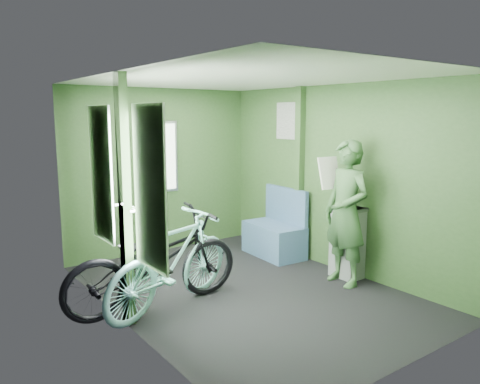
# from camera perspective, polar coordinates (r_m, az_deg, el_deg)

# --- Properties ---
(room) EXTENTS (4.00, 4.02, 2.31)m
(room) POSITION_cam_1_polar(r_m,az_deg,el_deg) (4.98, 0.07, 3.68)
(room) COLOR black
(room) RESTS_ON ground
(bicycle_black) EXTENTS (1.88, 0.76, 1.04)m
(bicycle_black) POSITION_cam_1_polar(r_m,az_deg,el_deg) (4.94, -10.15, -13.77)
(bicycle_black) COLOR black
(bicycle_black) RESTS_ON ground
(bicycle_mint) EXTENTS (1.80, 1.12, 1.07)m
(bicycle_mint) POSITION_cam_1_polar(r_m,az_deg,el_deg) (4.88, -8.08, -14.01)
(bicycle_mint) COLOR #81CFC6
(bicycle_mint) RESTS_ON ground
(passenger) EXTENTS (0.44, 0.69, 1.66)m
(passenger) POSITION_cam_1_polar(r_m,az_deg,el_deg) (5.44, 12.80, -2.50)
(passenger) COLOR #396034
(passenger) RESTS_ON ground
(waste_box) EXTENTS (0.25, 0.35, 0.86)m
(waste_box) POSITION_cam_1_polar(r_m,az_deg,el_deg) (5.75, 12.95, -5.99)
(waste_box) COLOR gray
(waste_box) RESTS_ON ground
(bench_seat) EXTENTS (0.55, 0.92, 0.93)m
(bench_seat) POSITION_cam_1_polar(r_m,az_deg,el_deg) (6.53, 4.32, -5.33)
(bench_seat) COLOR navy
(bench_seat) RESTS_ON ground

